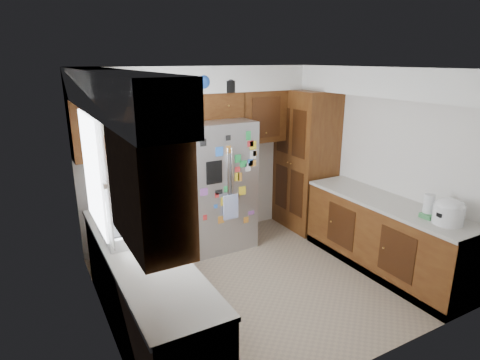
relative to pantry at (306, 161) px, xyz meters
name	(u,v)px	position (x,y,z in m)	size (l,w,h in m)	color
floor	(262,281)	(-1.50, -1.15, -1.07)	(3.60, 3.60, 0.00)	gray
room_shell	(240,129)	(-1.61, -0.79, 0.75)	(3.64, 3.24, 2.52)	silver
left_counter_run	(149,278)	(-2.86, -1.12, -0.65)	(1.36, 3.20, 0.92)	#4A230E
right_counter_run	(384,239)	(0.00, -1.62, -0.65)	(0.63, 2.25, 0.92)	#4A230E
pantry	(306,161)	(0.00, 0.00, 0.00)	(0.60, 0.90, 2.15)	#4A230E
fridge	(217,185)	(-1.50, 0.05, -0.17)	(0.90, 0.79, 1.80)	#A4A4A9
bridge_cabinet	(209,105)	(-1.50, 0.28, 0.90)	(0.96, 0.34, 0.35)	#4A230E
fridge_top_items	(211,82)	(-1.49, 0.19, 1.21)	(0.68, 0.30, 0.30)	blue
sink_assembly	(130,228)	(-3.00, -1.05, -0.09)	(0.52, 0.72, 0.37)	silver
left_counter_clutter	(115,199)	(-2.98, -0.31, -0.02)	(0.37, 0.88, 0.38)	black
rice_cooker	(449,211)	(0.00, -2.41, -0.01)	(0.32, 0.31, 0.27)	white
paper_towel	(429,206)	(-0.02, -2.19, -0.03)	(0.11, 0.11, 0.26)	white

